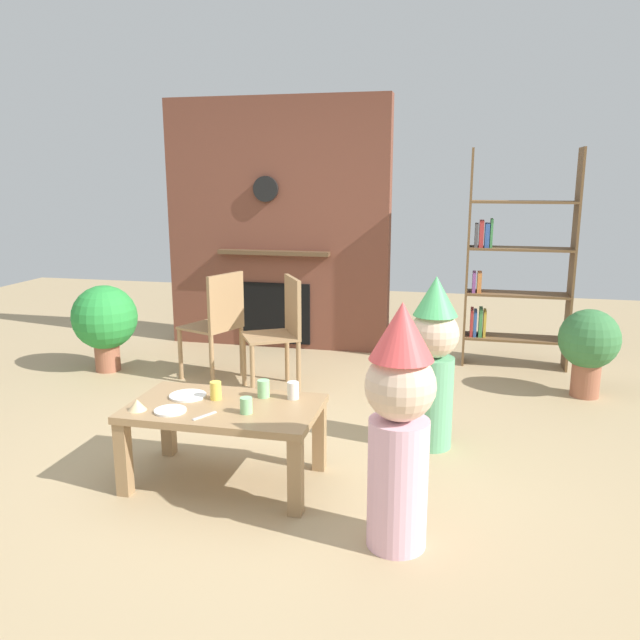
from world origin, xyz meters
TOP-DOWN VIEW (x-y plane):
  - ground_plane at (0.00, 0.00)m, footprint 12.00×12.00m
  - brick_fireplace_feature at (-0.78, 2.60)m, footprint 2.20×0.28m
  - bookshelf at (1.40, 2.40)m, footprint 0.90×0.28m
  - coffee_table at (-0.22, -0.30)m, footprint 1.03×0.61m
  - paper_cup_near_left at (-0.30, -0.23)m, footprint 0.06×0.06m
  - paper_cup_near_right at (0.12, -0.12)m, footprint 0.06×0.06m
  - paper_cup_center at (-0.06, -0.39)m, footprint 0.06×0.06m
  - paper_cup_far_left at (-0.05, -0.13)m, footprint 0.07×0.07m
  - paper_plate_front at (-0.47, -0.22)m, footprint 0.21×0.21m
  - paper_plate_rear at (-0.46, -0.46)m, footprint 0.17×0.17m
  - birthday_cake_slice at (-0.64, -0.48)m, footprint 0.10×0.10m
  - table_fork at (-0.26, -0.48)m, footprint 0.08×0.14m
  - child_with_cone_hat at (0.76, -0.72)m, footprint 0.31×0.31m
  - child_in_pink at (0.85, 0.44)m, footprint 0.30×0.30m
  - dining_chair_left at (-0.94, 1.42)m, footprint 0.52×0.52m
  - dining_chair_middle at (-0.36, 1.29)m, footprint 0.55×0.55m
  - potted_plant_tall at (1.96, 1.65)m, footprint 0.45×0.45m
  - potted_plant_short at (-2.00, 1.43)m, footprint 0.56×0.56m

SIDE VIEW (x-z plane):
  - ground_plane at x=0.00m, z-range 0.00..0.00m
  - coffee_table at x=-0.22m, z-range 0.15..0.60m
  - potted_plant_tall at x=1.96m, z-range 0.08..0.76m
  - table_fork at x=-0.26m, z-range 0.45..0.45m
  - paper_plate_front at x=-0.47m, z-range 0.45..0.46m
  - paper_plate_rear at x=-0.46m, z-range 0.45..0.46m
  - potted_plant_short at x=-2.00m, z-range 0.08..0.83m
  - birthday_cake_slice at x=-0.64m, z-range 0.45..0.51m
  - paper_cup_center at x=-0.06m, z-range 0.45..0.53m
  - paper_cup_near_right at x=0.12m, z-range 0.45..0.54m
  - paper_cup_far_left at x=-0.05m, z-range 0.45..0.55m
  - paper_cup_near_left at x=-0.30m, z-range 0.45..0.55m
  - dining_chair_left at x=-0.94m, z-range 0.06..0.96m
  - dining_chair_middle at x=-0.36m, z-range 0.06..0.96m
  - child_in_pink at x=0.85m, z-range 0.03..1.11m
  - child_with_cone_hat at x=0.76m, z-range 0.03..1.17m
  - bookshelf at x=1.40m, z-range -0.08..1.82m
  - brick_fireplace_feature at x=-0.78m, z-range -0.01..2.39m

